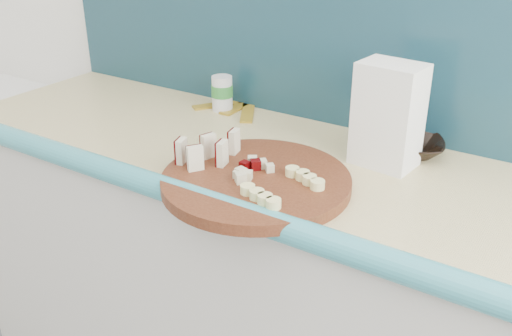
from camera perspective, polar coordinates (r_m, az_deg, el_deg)
The scene contains 10 objects.
kitchen_counter at distance 1.67m, azimuth 5.31°, elevation -13.96°, with size 2.20×0.63×0.91m.
backsplash at distance 1.59m, azimuth 11.36°, elevation 12.22°, with size 2.20×0.02×0.50m, color teal.
cutting_board at distance 1.31m, azimuth 0.00°, elevation -1.33°, with size 0.44×0.44×0.03m, color #3F1B0D.
apple_wedges at distance 1.37m, azimuth -4.79°, elevation 1.84°, with size 0.12×0.17×0.06m.
apple_chunks at distance 1.31m, azimuth -0.80°, elevation 0.03°, with size 0.07×0.07×0.02m.
banana_slices at distance 1.23m, azimuth 2.82°, elevation -1.86°, with size 0.15×0.18×0.02m.
brown_bowl at distance 1.53m, azimuth 15.26°, elevation 2.10°, with size 0.16×0.16×0.04m, color black.
flour_bag at distance 1.41m, azimuth 13.07°, elevation 5.15°, with size 0.15×0.11×0.26m, color white.
canister at distance 1.77m, azimuth -3.41°, elevation 7.53°, with size 0.07×0.07×0.11m.
banana_peel at distance 1.80m, azimuth -2.11°, elevation 6.04°, with size 0.24×0.20×0.01m.
Camera 1 is at (0.67, 0.34, 1.52)m, focal length 40.00 mm.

